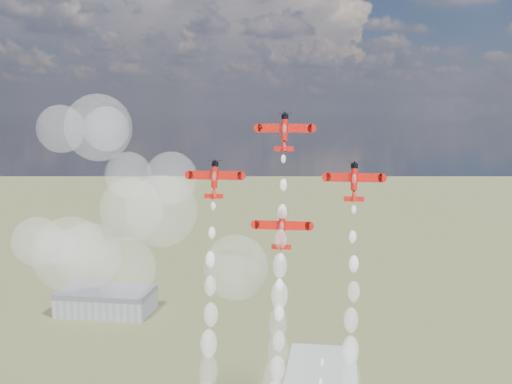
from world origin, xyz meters
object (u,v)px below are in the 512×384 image
object	(u,v)px
plane_lead	(285,132)
plane_slot	(282,229)
plane_right	(354,181)
plane_left	(215,179)
hangar	(106,301)

from	to	relation	value
plane_lead	plane_slot	size ratio (longest dim) A/B	1.00
plane_lead	plane_slot	xyz separation A→B (m)	(0.00, -4.77, -20.87)
plane_right	plane_slot	size ratio (longest dim) A/B	1.00
plane_left	plane_right	xyz separation A→B (m)	(30.58, 0.00, 0.00)
hangar	plane_lead	bearing A→B (deg)	-56.44
hangar	plane_right	world-z (taller)	plane_right
plane_right	hangar	bearing A→B (deg)	126.57
plane_left	plane_lead	bearing A→B (deg)	8.87
plane_lead	plane_slot	world-z (taller)	plane_lead
plane_left	plane_slot	bearing A→B (deg)	-8.87
plane_left	plane_slot	xyz separation A→B (m)	(15.29, -2.39, -10.43)
hangar	plane_left	bearing A→B (deg)	-60.47
hangar	plane_lead	distance (m)	229.03
plane_slot	plane_lead	bearing A→B (deg)	90.00
hangar	plane_right	size ratio (longest dim) A/B	4.20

